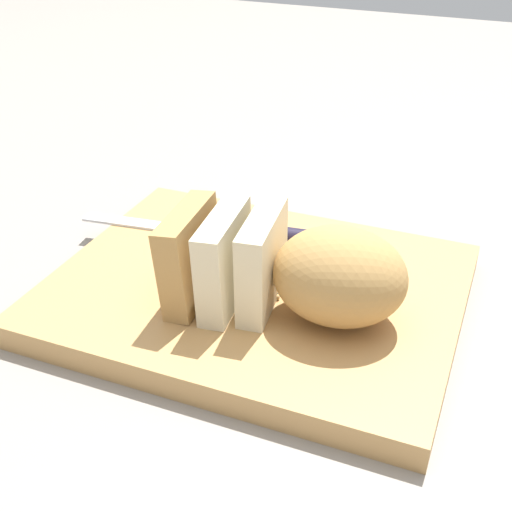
% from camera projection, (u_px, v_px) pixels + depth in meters
% --- Properties ---
extents(ground_plane, '(3.00, 3.00, 0.00)m').
position_uv_depth(ground_plane, '(256.00, 303.00, 0.69)').
color(ground_plane, gray).
extents(cutting_board, '(0.41, 0.32, 0.03)m').
position_uv_depth(cutting_board, '(256.00, 292.00, 0.68)').
color(cutting_board, tan).
rests_on(cutting_board, ground_plane).
extents(bread_loaf, '(0.23, 0.12, 0.09)m').
position_uv_depth(bread_loaf, '(295.00, 269.00, 0.61)').
color(bread_loaf, tan).
rests_on(bread_loaf, cutting_board).
extents(bread_knife, '(0.27, 0.05, 0.02)m').
position_uv_depth(bread_knife, '(252.00, 234.00, 0.75)').
color(bread_knife, silver).
rests_on(bread_knife, cutting_board).
extents(crumb_near_knife, '(0.00, 0.00, 0.00)m').
position_uv_depth(crumb_near_knife, '(300.00, 303.00, 0.64)').
color(crumb_near_knife, tan).
rests_on(crumb_near_knife, cutting_board).
extents(crumb_near_loaf, '(0.01, 0.01, 0.01)m').
position_uv_depth(crumb_near_loaf, '(277.00, 297.00, 0.65)').
color(crumb_near_loaf, tan).
rests_on(crumb_near_loaf, cutting_board).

